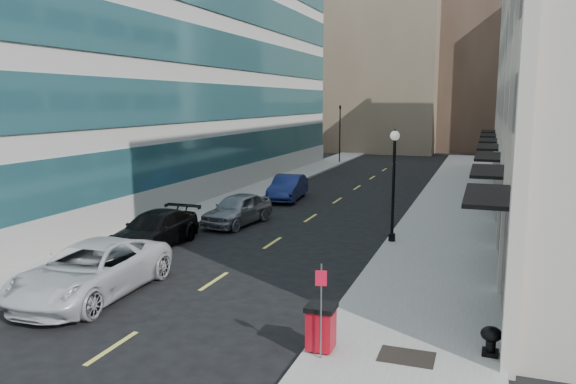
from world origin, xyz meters
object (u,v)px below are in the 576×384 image
Objects in this scene: car_silver_sedan at (237,209)px; car_blue_sedan at (288,188)px; lamppost at (394,176)px; car_black_pickup at (154,230)px; traffic_signal at (340,109)px; car_white_van at (91,270)px; trash_bin at (321,326)px; urn_planter at (491,338)px; sign_post at (321,298)px.

car_silver_sedan is 0.98× the size of car_blue_sedan.
car_black_pickup is at bearing -157.78° from lamppost.
car_white_van is (2.30, -42.80, -4.81)m from traffic_signal.
car_black_pickup is (0.70, -36.47, -4.92)m from traffic_signal.
trash_bin is 1.64× the size of urn_planter.
lamppost is at bearing 111.31° from urn_planter.
lamppost is at bearing 74.67° from sign_post.
trash_bin is at bearing -50.17° from car_silver_sedan.
sign_post is at bearing -50.70° from car_silver_sedan.
lamppost reaches higher than trash_bin.
car_silver_sedan is 0.94× the size of lamppost.
car_white_van is 1.25× the size of lamppost.
car_blue_sedan is (2.30, -22.86, -4.89)m from traffic_signal.
car_silver_sedan reaches higher than urn_planter.
urn_planter is at bearing 14.85° from trash_bin.
car_white_van is at bearing -86.92° from traffic_signal.
car_silver_sedan is at bearing 87.99° from car_white_van.
car_silver_sedan is 16.60m from sign_post.
traffic_signal is at bearing 108.47° from lamppost.
lamppost reaches higher than car_silver_sedan.
sign_post reaches higher than car_black_pickup.
sign_post is at bearing -39.07° from car_black_pickup.
trash_bin is at bearing -164.50° from urn_planter.
trash_bin is at bearing -89.42° from lamppost.
car_white_van is 1.32× the size of car_silver_sedan.
traffic_signal is 2.83× the size of sign_post.
traffic_signal reaches higher than trash_bin.
sign_post reaches higher than urn_planter.
traffic_signal is at bearing 103.14° from trash_bin.
sign_post reaches higher than car_white_van.
car_white_van is 9.07m from sign_post.
sign_post is (0.13, -0.49, 0.92)m from trash_bin.
car_silver_sedan is (0.00, 11.87, -0.07)m from car_white_van.
car_blue_sedan is 24.17m from urn_planter.
car_black_pickup is 13.02m from trash_bin.
car_blue_sedan reaches higher than urn_planter.
car_white_van is 13.67m from lamppost.
car_white_van reaches higher than car_black_pickup.
car_black_pickup is at bearing 154.41° from urn_planter.
car_black_pickup is 1.11× the size of car_silver_sedan.
car_blue_sedan is 4.09× the size of trash_bin.
trash_bin is 0.24× the size of lamppost.
car_black_pickup is at bearing -102.48° from car_blue_sedan.
lamppost is 2.11× the size of sign_post.
lamppost is (8.50, -9.48, 2.38)m from car_blue_sedan.
urn_planter is (12.80, -0.56, -0.30)m from car_white_van.
traffic_signal is 36.80m from car_black_pickup.
urn_planter is at bearing -63.80° from car_blue_sedan.
traffic_signal reaches higher than urn_planter.
car_white_van is at bearing 177.48° from urn_planter.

